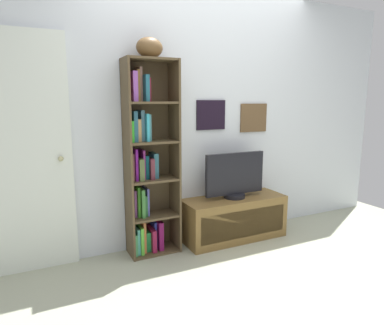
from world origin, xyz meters
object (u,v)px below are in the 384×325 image
at_px(bookshelf, 146,166).
at_px(television, 235,176).
at_px(football, 150,48).
at_px(tv_stand, 234,218).
at_px(door, 19,156).

bearing_deg(bookshelf, television, -5.79).
xyz_separation_m(bookshelf, football, (0.05, -0.03, 1.04)).
distance_m(bookshelf, television, 0.93).
bearing_deg(television, tv_stand, -90.00).
height_order(bookshelf, tv_stand, bookshelf).
relative_size(bookshelf, door, 0.90).
relative_size(tv_stand, television, 1.64).
xyz_separation_m(television, door, (-1.94, 0.17, 0.32)).
height_order(bookshelf, television, bookshelf).
xyz_separation_m(bookshelf, television, (0.91, -0.09, -0.16)).
relative_size(bookshelf, football, 7.27).
bearing_deg(tv_stand, bookshelf, 174.14).
relative_size(football, television, 0.37).
distance_m(football, door, 1.40).
bearing_deg(bookshelf, tv_stand, -5.86).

